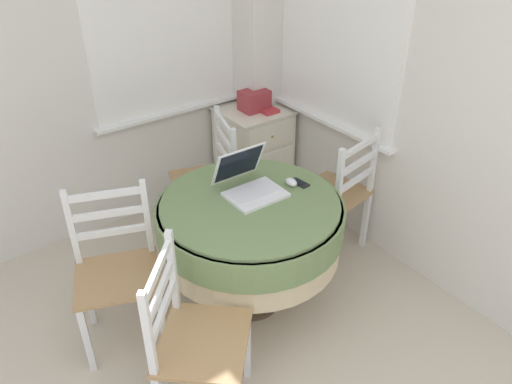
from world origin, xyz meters
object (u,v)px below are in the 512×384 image
Objects in this scene: storage_box at (254,100)px; dining_chair_near_back_window at (209,181)px; laptop at (250,184)px; dining_chair_near_right_window at (337,195)px; dining_chair_camera_near at (194,340)px; book_on_cabinet at (264,108)px; cell_phone at (300,183)px; dining_chair_left_flank at (117,271)px; corner_cabinet at (254,152)px; round_dining_table at (250,224)px; computer_mouse at (291,182)px.

dining_chair_near_back_window is at bearing -154.40° from storage_box.
laptop reaches higher than dining_chair_near_right_window.
dining_chair_camera_near is 3.62× the size of book_on_cabinet.
cell_phone is 0.57× the size of storage_box.
dining_chair_left_flank is at bearing 168.03° from cell_phone.
laptop is 0.30m from cell_phone.
laptop is 0.47× the size of corner_cabinet.
cell_phone is 0.81m from dining_chair_near_back_window.
storage_box reaches higher than round_dining_table.
laptop is at bearing -127.14° from corner_cabinet.
dining_chair_near_right_window is 1.00× the size of dining_chair_camera_near.
dining_chair_left_flank is at bearing 174.44° from dining_chair_near_right_window.
corner_cabinet is 0.44m from storage_box.
dining_chair_near_right_window is at bearing 5.25° from round_dining_table.
dining_chair_near_back_window is 0.76m from book_on_cabinet.
laptop reaches higher than storage_box.
storage_box reaches higher than book_on_cabinet.
corner_cabinet is at bearing 53.11° from round_dining_table.
cell_phone is 0.50m from dining_chair_near_right_window.
storage_box is at bearing 64.72° from computer_mouse.
cell_phone is 0.13× the size of dining_chair_near_back_window.
dining_chair_camera_near is (-0.68, -0.52, -0.33)m from laptop.
dining_chair_camera_near is at bearing -156.42° from cell_phone.
laptop is 1.24m from corner_cabinet.
book_on_cabinet is (0.06, -0.05, 0.38)m from corner_cabinet.
dining_chair_left_flank is (-1.47, 0.14, 0.00)m from dining_chair_near_right_window.
corner_cabinet is 0.38m from book_on_cabinet.
book_on_cabinet is at bearing 61.04° from computer_mouse.
laptop is 4.16× the size of computer_mouse.
laptop is at bearing 160.24° from cell_phone.
dining_chair_near_back_window reaches higher than corner_cabinet.
computer_mouse reaches higher than cell_phone.
dining_chair_near_back_window is 4.32× the size of storage_box.
dining_chair_near_back_window is at bearing 55.67° from dining_chair_camera_near.
round_dining_table is 1.42× the size of corner_cabinet.
computer_mouse is 0.09× the size of dining_chair_camera_near.
laptop is 1.36× the size of book_on_cabinet.
cell_phone reaches higher than corner_cabinet.
book_on_cabinet is at bearing 63.75° from cell_phone.
round_dining_table is 0.38m from cell_phone.
dining_chair_near_right_window reaches higher than book_on_cabinet.
dining_chair_left_flank is at bearing 163.51° from round_dining_table.
dining_chair_left_flank is at bearing 98.15° from dining_chair_camera_near.
dining_chair_near_right_window is 1.24× the size of corner_cabinet.
computer_mouse is at bearing -115.05° from corner_cabinet.
computer_mouse is at bearing 165.20° from cell_phone.
storage_box is at bearing 67.44° from cell_phone.
computer_mouse is 1.11m from book_on_cabinet.
round_dining_table is at bearing -16.49° from dining_chair_left_flank.
laptop is at bearing -99.70° from dining_chair_near_back_window.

